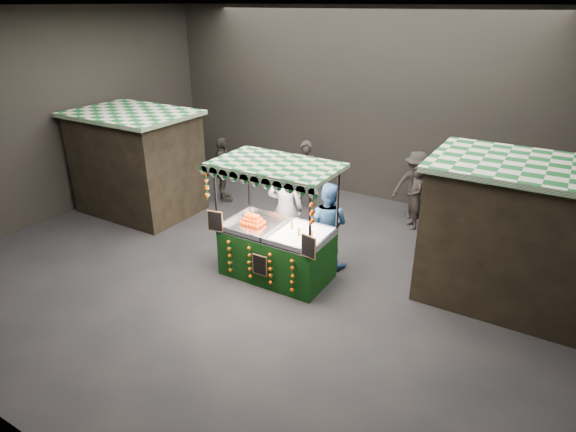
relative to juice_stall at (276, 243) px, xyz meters
The scene contains 14 objects.
ground 0.86m from the juice_stall, behind, with size 12.00×12.00×0.00m, color black.
market_hall 2.69m from the juice_stall, behind, with size 12.10×10.10×5.05m.
neighbour_stall_left 4.99m from the juice_stall, 167.81° to the left, with size 3.00×2.20×2.60m.
neighbour_stall_right 4.29m from the juice_stall, 21.35° to the left, with size 3.00×2.20×2.60m.
juice_stall is the anchor object (origin of this frame).
vendor_grey 1.06m from the juice_stall, 111.16° to the left, with size 0.88×0.72×2.08m.
vendor_blue 1.16m from the juice_stall, 56.45° to the left, with size 0.89×0.70×1.81m.
shopper_0 3.69m from the juice_stall, 110.05° to the left, with size 0.71×0.51×1.79m.
shopper_1 4.64m from the juice_stall, 32.82° to the left, with size 0.95×0.97×1.57m.
shopper_2 4.32m from the juice_stall, 141.82° to the left, with size 1.04×1.04×1.77m.
shopper_3 4.47m from the juice_stall, 71.28° to the left, with size 1.29×1.13×1.73m.
shopper_4 5.07m from the juice_stall, 149.93° to the left, with size 1.03×0.87×1.78m.
shopper_5 3.66m from the juice_stall, 47.43° to the left, with size 0.82×1.76×1.82m.
shopper_6 3.99m from the juice_stall, 66.04° to the left, with size 0.62×0.68×1.56m.
Camera 1 is at (4.95, -7.11, 5.06)m, focal length 30.03 mm.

